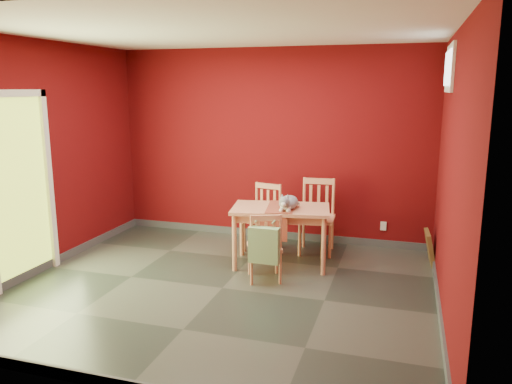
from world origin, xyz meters
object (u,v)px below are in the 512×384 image
(chair_far_left, at_px, (264,217))
(tote_bag, at_px, (264,245))
(chair_far_right, at_px, (317,215))
(cat, at_px, (288,200))
(picture_frame, at_px, (430,248))
(dining_table, at_px, (281,215))
(chair_near, at_px, (265,246))

(chair_far_left, distance_m, tote_bag, 1.33)
(chair_far_right, xyz_separation_m, cat, (-0.23, -0.69, 0.34))
(tote_bag, xyz_separation_m, picture_frame, (1.76, 1.32, -0.28))
(dining_table, relative_size, chair_far_left, 1.42)
(chair_far_left, xyz_separation_m, chair_far_right, (0.70, 0.11, 0.04))
(chair_far_left, xyz_separation_m, tote_bag, (0.37, -1.27, 0.03))
(chair_far_left, bearing_deg, chair_near, -73.21)
(chair_far_left, distance_m, chair_far_right, 0.71)
(cat, bearing_deg, dining_table, 135.33)
(cat, bearing_deg, chair_far_left, 111.20)
(chair_near, height_order, cat, cat)
(dining_table, relative_size, chair_near, 1.58)
(cat, bearing_deg, chair_near, -124.64)
(chair_near, bearing_deg, chair_far_left, 106.79)
(tote_bag, bearing_deg, picture_frame, 36.95)
(chair_near, bearing_deg, chair_far_right, 72.34)
(tote_bag, height_order, picture_frame, tote_bag)
(chair_far_right, height_order, picture_frame, chair_far_right)
(cat, distance_m, picture_frame, 1.88)
(dining_table, xyz_separation_m, cat, (0.11, -0.05, 0.20))
(chair_far_left, xyz_separation_m, chair_near, (0.33, -1.08, -0.04))
(dining_table, bearing_deg, chair_far_right, 62.02)
(tote_bag, xyz_separation_m, cat, (0.10, 0.69, 0.36))
(dining_table, relative_size, picture_frame, 3.03)
(dining_table, relative_size, tote_bag, 2.71)
(chair_far_right, height_order, tote_bag, chair_far_right)
(chair_far_right, bearing_deg, chair_near, -107.66)
(chair_near, distance_m, picture_frame, 2.14)
(tote_bag, relative_size, picture_frame, 1.12)
(picture_frame, bearing_deg, chair_far_left, -178.63)
(chair_far_right, xyz_separation_m, tote_bag, (-0.33, -1.38, -0.01))
(tote_bag, bearing_deg, chair_far_left, 106.26)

